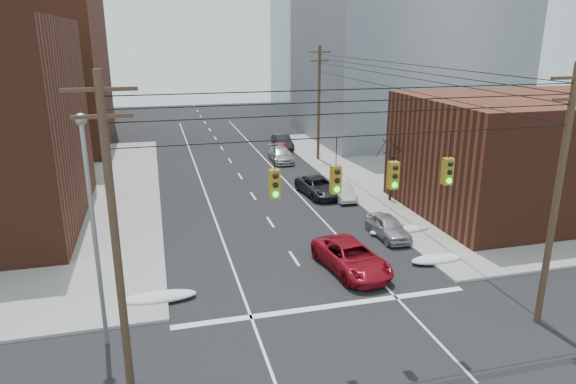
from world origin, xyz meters
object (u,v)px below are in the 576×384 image
lot_car_a (30,227)px  parked_car_f (282,142)px  parked_car_b (342,191)px  parked_car_c (319,187)px  lot_car_b (55,182)px  red_pickup (351,257)px  parked_car_e (281,148)px  parked_car_a (388,227)px  parked_car_d (281,155)px  lot_car_d (27,195)px

lot_car_a → parked_car_f: bearing=-39.6°
parked_car_b → parked_car_c: bearing=140.5°
parked_car_c → lot_car_b: size_ratio=0.95×
parked_car_c → lot_car_b: bearing=157.7°
red_pickup → parked_car_c: bearing=71.4°
parked_car_e → lot_car_a: 27.67m
parked_car_c → parked_car_a: bearing=-87.3°
parked_car_c → parked_car_e: 14.68m
lot_car_b → parked_car_e: bearing=-65.4°
parked_car_b → parked_car_c: parked_car_c is taller
parked_car_d → lot_car_a: bearing=-139.8°
lot_car_d → parked_car_c: bearing=-79.2°
lot_car_a → parked_car_d: bearing=-46.4°
parked_car_f → parked_car_a: bearing=-89.5°
parked_car_f → lot_car_d: size_ratio=1.23×
parked_car_b → parked_car_d: 12.89m
lot_car_a → lot_car_d: size_ratio=0.99×
parked_car_d → lot_car_a: size_ratio=1.31×
parked_car_c → lot_car_b: 20.68m
red_pickup → parked_car_c: (2.46, 13.13, -0.06)m
parked_car_b → parked_car_d: (-1.60, 12.79, 0.09)m
parked_car_d → parked_car_f: bearing=76.5°
parked_car_c → parked_car_d: (-0.16, 11.47, 0.00)m
parked_car_c → parked_car_d: 11.47m
parked_car_d → parked_car_b: bearing=-81.0°
red_pickup → parked_car_a: size_ratio=1.36×
lot_car_a → lot_car_d: (-1.61, 7.18, 0.03)m
parked_car_c → lot_car_a: 20.13m
parked_car_f → parked_car_b: bearing=-89.5°
parked_car_a → parked_car_f: bearing=88.4°
parked_car_e → lot_car_d: (-22.04, -11.49, 0.18)m
lot_car_b → lot_car_d: bearing=151.3°
parked_car_d → lot_car_b: (-19.69, -5.68, 0.19)m
parked_car_d → parked_car_f: (1.60, 5.80, 0.05)m
parked_car_e → parked_car_c: bearing=-88.1°
red_pickup → lot_car_a: (-17.28, 9.13, 0.00)m
parked_car_c → parked_car_e: parked_car_c is taller
parked_car_a → lot_car_a: (-21.17, 5.31, 0.08)m
parked_car_d → lot_car_b: size_ratio=0.91×
parked_car_f → lot_car_b: (-21.29, -11.48, 0.14)m
parked_car_f → lot_car_b: 24.19m
red_pickup → parked_car_c: size_ratio=1.08×
parked_car_c → parked_car_b: bearing=-48.5°
parked_car_d → lot_car_b: 20.49m
parked_car_e → red_pickup: bearing=-91.9°
parked_car_a → lot_car_b: (-21.29, 15.10, 0.21)m
parked_car_a → lot_car_d: size_ratio=1.08×
parked_car_f → lot_car_a: size_ratio=1.24×
parked_car_d → parked_car_a: bearing=-83.7°
parked_car_d → lot_car_d: size_ratio=1.30×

